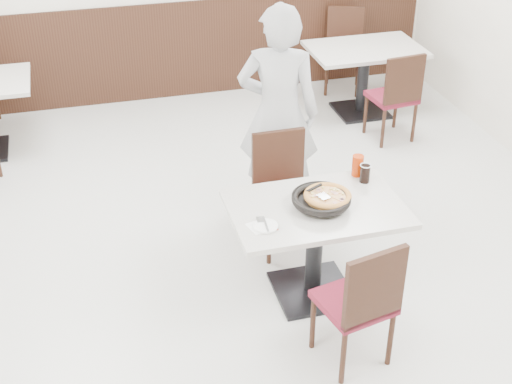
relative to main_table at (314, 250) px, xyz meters
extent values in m
plane|color=#AEAEA9|center=(-0.35, 0.35, -0.38)|extent=(7.00, 7.00, 0.00)
cube|color=black|center=(-0.35, 3.83, 0.18)|extent=(5.90, 0.03, 1.10)
cylinder|color=black|center=(0.03, 0.01, 0.39)|extent=(0.13, 0.13, 0.04)
cylinder|color=black|center=(0.03, -0.02, 0.42)|extent=(0.43, 0.43, 0.01)
cylinder|color=tan|center=(0.07, -0.01, 0.44)|extent=(0.33, 0.33, 0.02)
cube|color=silver|center=(0.03, -0.03, 0.47)|extent=(0.09, 0.10, 0.00)
cube|color=white|center=(-0.44, -0.14, 0.38)|extent=(0.18, 0.18, 0.00)
cylinder|color=white|center=(-0.41, -0.16, 0.38)|extent=(0.19, 0.19, 0.01)
cube|color=silver|center=(-0.41, -0.16, 0.39)|extent=(0.03, 0.15, 0.00)
cylinder|color=black|center=(0.45, 0.22, 0.44)|extent=(0.08, 0.08, 0.13)
cylinder|color=#AD2904|center=(0.43, 0.33, 0.45)|extent=(0.09, 0.09, 0.16)
imported|color=silver|center=(0.07, 1.16, 0.54)|extent=(0.78, 0.64, 1.83)
camera|label=1|loc=(-1.48, -3.88, 3.00)|focal=50.00mm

